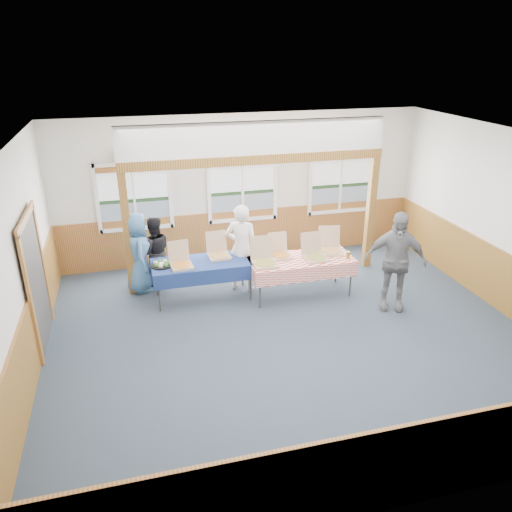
{
  "coord_description": "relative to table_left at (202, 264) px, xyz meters",
  "views": [
    {
      "loc": [
        -2.4,
        -6.79,
        4.53
      ],
      "look_at": [
        -0.34,
        1.0,
        1.07
      ],
      "focal_mm": 35.0,
      "sensor_mm": 36.0,
      "label": 1
    }
  ],
  "objects": [
    {
      "name": "wall_back",
      "position": [
        1.2,
        1.79,
        0.9
      ],
      "size": [
        8.0,
        0.0,
        8.0
      ],
      "primitive_type": "plane",
      "rotation": [
        1.57,
        0.0,
        0.0
      ],
      "color": "silver",
      "rests_on": "floor"
    },
    {
      "name": "wainscot_left",
      "position": [
        -2.77,
        -1.71,
        -0.15
      ],
      "size": [
        0.05,
        6.98,
        1.1
      ],
      "primitive_type": "cube",
      "color": "brown",
      "rests_on": "floor"
    },
    {
      "name": "pizza_box_d",
      "position": [
        1.49,
        -0.13,
        0.12
      ],
      "size": [
        0.39,
        0.47,
        0.41
      ],
      "rotation": [
        0.0,
        0.0,
        0.02
      ],
      "color": "tan",
      "rests_on": "table_right"
    },
    {
      "name": "pizza_box_f",
      "position": [
        2.5,
        -0.18,
        0.12
      ],
      "size": [
        0.52,
        0.59,
        0.46
      ],
      "rotation": [
        0.0,
        0.0,
        -0.21
      ],
      "color": "tan",
      "rests_on": "table_right"
    },
    {
      "name": "post_left",
      "position": [
        -1.3,
        0.59,
        0.5
      ],
      "size": [
        0.15,
        0.15,
        2.4
      ],
      "primitive_type": "cube",
      "color": "brown",
      "rests_on": "floor"
    },
    {
      "name": "wall_front",
      "position": [
        1.2,
        -5.21,
        0.9
      ],
      "size": [
        8.0,
        0.0,
        8.0
      ],
      "primitive_type": "plane",
      "rotation": [
        -1.57,
        0.0,
        0.0
      ],
      "color": "silver",
      "rests_on": "floor"
    },
    {
      "name": "woman_white",
      "position": [
        0.8,
        0.18,
        0.17
      ],
      "size": [
        0.75,
        0.64,
        1.75
      ],
      "primitive_type": "imported",
      "rotation": [
        0.0,
        0.0,
        2.73
      ],
      "color": "white",
      "rests_on": "floor"
    },
    {
      "name": "cased_opening",
      "position": [
        -2.76,
        -0.81,
        0.35
      ],
      "size": [
        0.06,
        1.3,
        2.1
      ],
      "primitive_type": "cube",
      "color": "#373737",
      "rests_on": "wall_left"
    },
    {
      "name": "pizza_box_e",
      "position": [
        2.09,
        -0.4,
        0.12
      ],
      "size": [
        0.44,
        0.53,
        0.45
      ],
      "rotation": [
        0.0,
        0.0,
        0.05
      ],
      "color": "tan",
      "rests_on": "table_right"
    },
    {
      "name": "window_left",
      "position": [
        -1.1,
        1.75,
        0.98
      ],
      "size": [
        1.56,
        0.1,
        1.46
      ],
      "color": "white",
      "rests_on": "wall_back"
    },
    {
      "name": "pizza_box_b",
      "position": [
        0.35,
        0.16,
        0.12
      ],
      "size": [
        0.42,
        0.5,
        0.44
      ],
      "rotation": [
        0.0,
        0.0,
        0.04
      ],
      "color": "tan",
      "rests_on": "table_left"
    },
    {
      "name": "pizza_box_c",
      "position": [
        1.09,
        -0.42,
        0.13
      ],
      "size": [
        0.44,
        0.53,
        0.47
      ],
      "rotation": [
        0.0,
        0.0,
        -0.02
      ],
      "color": "tan",
      "rests_on": "table_right"
    },
    {
      "name": "table_left",
      "position": [
        0.0,
        0.0,
        0.0
      ],
      "size": [
        1.93,
        0.96,
        0.76
      ],
      "rotation": [
        0.0,
        0.0,
        -0.07
      ],
      "color": "#373737",
      "rests_on": "floor"
    },
    {
      "name": "window_right",
      "position": [
        3.5,
        1.75,
        0.98
      ],
      "size": [
        1.56,
        0.1,
        1.46
      ],
      "color": "white",
      "rests_on": "wall_back"
    },
    {
      "name": "man_blue",
      "position": [
        -1.15,
        0.66,
        0.1
      ],
      "size": [
        0.61,
        0.84,
        1.59
      ],
      "primitive_type": "imported",
      "rotation": [
        0.0,
        0.0,
        1.71
      ],
      "color": "teal",
      "rests_on": "floor"
    },
    {
      "name": "wainscot_front",
      "position": [
        1.2,
        -5.18,
        -0.15
      ],
      "size": [
        7.98,
        0.05,
        1.1
      ],
      "primitive_type": "cube",
      "color": "brown",
      "rests_on": "floor"
    },
    {
      "name": "drink_glass",
      "position": [
        2.69,
        -0.58,
        0.13
      ],
      "size": [
        0.07,
        0.07,
        0.15
      ],
      "primitive_type": "cylinder",
      "color": "olive",
      "rests_on": "table_right"
    },
    {
      "name": "wall_left",
      "position": [
        -2.8,
        -1.71,
        0.9
      ],
      "size": [
        0.0,
        8.0,
        8.0
      ],
      "primitive_type": "plane",
      "rotation": [
        1.57,
        0.0,
        1.57
      ],
      "color": "silver",
      "rests_on": "floor"
    },
    {
      "name": "window_mid",
      "position": [
        1.2,
        1.75,
        0.98
      ],
      "size": [
        1.56,
        0.1,
        1.46
      ],
      "color": "white",
      "rests_on": "wall_back"
    },
    {
      "name": "pizza_box_a",
      "position": [
        -0.4,
        -0.11,
        0.12
      ],
      "size": [
        0.42,
        0.5,
        0.42
      ],
      "rotation": [
        0.0,
        0.0,
        0.08
      ],
      "color": "tan",
      "rests_on": "table_left"
    },
    {
      "name": "person_grey",
      "position": [
        3.29,
        -1.24,
        0.23
      ],
      "size": [
        1.18,
        0.87,
        1.86
      ],
      "primitive_type": "imported",
      "rotation": [
        0.0,
        0.0,
        -0.43
      ],
      "color": "slate",
      "rests_on": "floor"
    },
    {
      "name": "post_right",
      "position": [
        3.7,
        0.59,
        0.5
      ],
      "size": [
        0.15,
        0.15,
        2.4
      ],
      "primitive_type": "cube",
      "color": "brown",
      "rests_on": "floor"
    },
    {
      "name": "table_right",
      "position": [
        1.84,
        -0.33,
        0.0
      ],
      "size": [
        2.07,
        1.1,
        0.76
      ],
      "rotation": [
        0.0,
        0.0,
        -0.12
      ],
      "color": "#373737",
      "rests_on": "floor"
    },
    {
      "name": "ceiling",
      "position": [
        1.2,
        -1.71,
        2.5
      ],
      "size": [
        8.0,
        8.0,
        0.0
      ],
      "primitive_type": "plane",
      "rotation": [
        3.14,
        0.0,
        0.0
      ],
      "color": "white",
      "rests_on": "wall_back"
    },
    {
      "name": "floor",
      "position": [
        1.2,
        -1.71,
        -0.7
      ],
      "size": [
        8.0,
        8.0,
        0.0
      ],
      "primitive_type": "plane",
      "color": "#283641",
      "rests_on": "ground"
    },
    {
      "name": "cross_beam",
      "position": [
        1.2,
        0.59,
        1.79
      ],
      "size": [
        5.15,
        0.18,
        0.18
      ],
      "primitive_type": "cube",
      "color": "brown",
      "rests_on": "post_left"
    },
    {
      "name": "wainscot_right",
      "position": [
        5.18,
        -1.71,
        -0.15
      ],
      "size": [
        0.05,
        6.98,
        1.1
      ],
      "primitive_type": "cube",
      "color": "brown",
      "rests_on": "floor"
    },
    {
      "name": "wall_right",
      "position": [
        5.2,
        -1.71,
        0.9
      ],
      "size": [
        0.0,
        8.0,
        8.0
      ],
      "primitive_type": "plane",
      "rotation": [
        1.57,
        0.0,
        -1.57
      ],
      "color": "silver",
      "rests_on": "floor"
    },
    {
      "name": "wainscot_back",
      "position": [
        1.2,
        1.77,
        -0.15
      ],
      "size": [
        7.98,
        0.05,
        1.1
      ],
      "primitive_type": "cube",
      "color": "brown",
      "rests_on": "floor"
    },
    {
      "name": "woman_black",
      "position": [
        -0.83,
        0.79,
        0.02
      ],
      "size": [
        0.75,
        0.6,
        1.44
      ],
      "primitive_type": "imported",
      "rotation": [
        0.0,
        0.0,
        3.23
      ],
      "color": "black",
      "rests_on": "floor"
    },
    {
      "name": "veggie_tray",
      "position": [
        -0.75,
        0.0,
        0.09
      ],
      "size": [
        0.4,
        0.4,
        0.09
      ],
      "color": "black",
      "rests_on": "table_left"
    }
  ]
}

